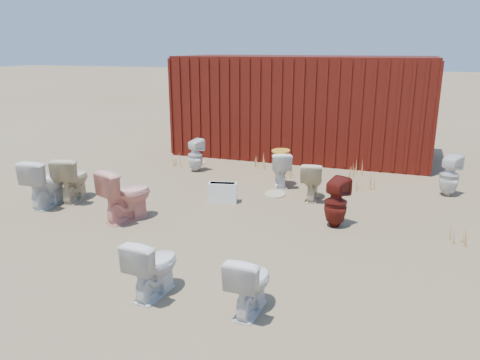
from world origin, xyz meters
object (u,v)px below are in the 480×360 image
(toilet_front_e, at_px, (250,283))
(toilet_back_e, at_px, (449,175))
(toilet_front_c, at_px, (153,266))
(toilet_back_beige_right, at_px, (312,181))
(toilet_back_beige_left, at_px, (72,179))
(toilet_back_yellowlid, at_px, (280,169))
(toilet_front_a, at_px, (46,182))
(toilet_front_maroon, at_px, (336,203))
(loose_tank, at_px, (223,193))
(toilet_front_pink, at_px, (126,194))
(shipping_container, at_px, (303,106))
(toilet_back_a, at_px, (195,155))

(toilet_front_e, height_order, toilet_back_e, toilet_back_e)
(toilet_front_e, bearing_deg, toilet_front_c, 4.17)
(toilet_front_e, bearing_deg, toilet_back_beige_right, -85.40)
(toilet_back_beige_left, distance_m, toilet_back_e, 6.72)
(toilet_front_e, height_order, toilet_back_beige_right, toilet_back_beige_right)
(toilet_back_beige_right, height_order, toilet_back_yellowlid, same)
(toilet_front_a, bearing_deg, toilet_back_yellowlid, -146.20)
(toilet_back_beige_right, bearing_deg, toilet_front_maroon, 110.17)
(toilet_front_c, height_order, toilet_back_beige_left, toilet_back_beige_left)
(toilet_front_c, xyz_separation_m, toilet_back_e, (3.26, 4.92, 0.04))
(toilet_front_maroon, xyz_separation_m, loose_tank, (-2.02, 0.49, -0.20))
(toilet_front_pink, distance_m, loose_tank, 1.71)
(shipping_container, relative_size, toilet_back_a, 8.43)
(shipping_container, bearing_deg, toilet_front_c, -89.95)
(toilet_back_beige_left, height_order, loose_tank, toilet_back_beige_left)
(toilet_front_c, xyz_separation_m, toilet_front_maroon, (1.55, 2.69, 0.04))
(toilet_front_maroon, bearing_deg, toilet_back_beige_left, 26.78)
(toilet_front_a, distance_m, loose_tank, 2.99)
(toilet_front_pink, distance_m, toilet_back_beige_right, 3.20)
(toilet_front_c, distance_m, toilet_back_e, 5.90)
(toilet_front_pink, bearing_deg, toilet_back_beige_left, 2.52)
(toilet_front_pink, height_order, toilet_back_beige_left, toilet_front_pink)
(toilet_front_c, bearing_deg, toilet_back_beige_right, -97.94)
(toilet_back_e, bearing_deg, toilet_back_beige_right, 53.03)
(toilet_front_pink, relative_size, toilet_back_beige_left, 1.05)
(toilet_back_beige_left, distance_m, toilet_back_yellowlid, 3.83)
(shipping_container, relative_size, toilet_front_a, 7.26)
(toilet_front_maroon, bearing_deg, toilet_back_yellowlid, -30.50)
(toilet_back_beige_left, bearing_deg, toilet_back_a, -129.70)
(toilet_back_beige_right, bearing_deg, toilet_front_a, 17.58)
(toilet_back_a, distance_m, toilet_back_beige_left, 2.80)
(toilet_front_c, bearing_deg, toilet_front_pink, -44.68)
(toilet_front_e, xyz_separation_m, toilet_back_a, (-2.89, 4.92, 0.03))
(shipping_container, bearing_deg, toilet_back_beige_right, -74.69)
(toilet_back_beige_left, bearing_deg, toilet_front_c, 126.32)
(toilet_back_beige_right, bearing_deg, loose_tank, 19.49)
(toilet_front_maroon, relative_size, toilet_back_yellowlid, 1.11)
(toilet_back_beige_right, xyz_separation_m, loose_tank, (-1.42, -0.69, -0.17))
(toilet_front_pink, bearing_deg, loose_tank, -107.30)
(toilet_front_a, distance_m, toilet_front_maroon, 4.81)
(toilet_back_a, xyz_separation_m, toilet_back_beige_right, (2.76, -1.07, -0.01))
(toilet_back_e, bearing_deg, toilet_front_maroon, 81.16)
(toilet_back_beige_left, height_order, toilet_back_e, toilet_back_beige_left)
(toilet_front_e, distance_m, loose_tank, 3.52)
(toilet_front_pink, xyz_separation_m, loose_tank, (1.08, 1.30, -0.24))
(toilet_back_beige_left, height_order, toilet_back_yellowlid, toilet_back_beige_left)
(toilet_front_a, relative_size, toilet_back_a, 1.16)
(toilet_back_a, bearing_deg, toilet_front_maroon, 168.52)
(toilet_front_pink, xyz_separation_m, toilet_back_e, (4.80, 3.03, -0.04))
(toilet_back_e, bearing_deg, toilet_front_a, 52.75)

